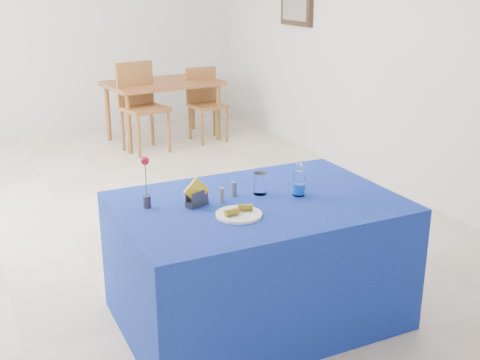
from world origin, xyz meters
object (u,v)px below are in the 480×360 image
(blue_table, at_px, (257,260))
(oak_table, at_px, (162,87))
(plate, at_px, (239,215))
(chair_bg_right, at_px, (205,99))
(water_bottle, at_px, (299,184))
(chair_bg_left, at_px, (140,100))

(blue_table, distance_m, oak_table, 4.36)
(plate, bearing_deg, chair_bg_right, 69.77)
(water_bottle, height_order, chair_bg_left, chair_bg_left)
(blue_table, height_order, chair_bg_left, chair_bg_left)
(blue_table, relative_size, oak_table, 1.12)
(plate, xyz_separation_m, water_bottle, (0.46, 0.14, 0.06))
(blue_table, height_order, water_bottle, water_bottle)
(blue_table, xyz_separation_m, water_bottle, (0.26, -0.02, 0.45))
(oak_table, bearing_deg, plate, -103.56)
(water_bottle, xyz_separation_m, oak_table, (0.61, 4.29, -0.15))
(plate, xyz_separation_m, blue_table, (0.20, 0.16, -0.39))
(plate, distance_m, water_bottle, 0.48)
(plate, relative_size, oak_table, 0.18)
(oak_table, bearing_deg, blue_table, -101.50)
(water_bottle, bearing_deg, chair_bg_right, 74.92)
(blue_table, bearing_deg, chair_bg_left, 82.97)
(blue_table, xyz_separation_m, chair_bg_right, (1.36, 4.08, 0.15))
(oak_table, relative_size, chair_bg_right, 1.58)
(blue_table, relative_size, chair_bg_right, 1.76)
(blue_table, height_order, oak_table, blue_table)
(chair_bg_right, bearing_deg, blue_table, -112.39)
(blue_table, height_order, chair_bg_right, chair_bg_right)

